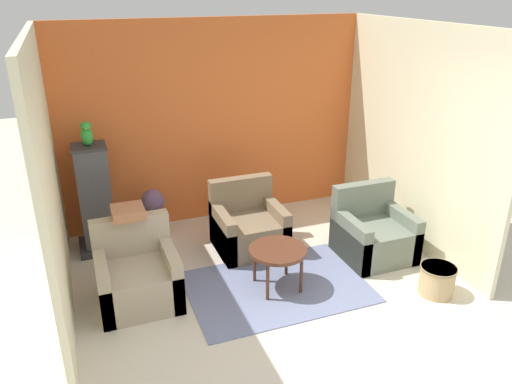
{
  "coord_description": "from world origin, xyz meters",
  "views": [
    {
      "loc": [
        -1.77,
        -3.2,
        3.05
      ],
      "look_at": [
        0.0,
        1.5,
        0.93
      ],
      "focal_mm": 35.0,
      "sensor_mm": 36.0,
      "label": 1
    }
  ],
  "objects": [
    {
      "name": "armchair_middle",
      "position": [
        0.06,
        1.94,
        0.28
      ],
      "size": [
        0.8,
        0.76,
        0.84
      ],
      "color": "#7A664C",
      "rests_on": "ground_plane"
    },
    {
      "name": "wicker_basket",
      "position": [
        1.58,
        0.31,
        0.17
      ],
      "size": [
        0.38,
        0.38,
        0.32
      ],
      "color": "tan",
      "rests_on": "ground_plane"
    },
    {
      "name": "wall_right",
      "position": [
        2.05,
        1.5,
        1.33
      ],
      "size": [
        0.06,
        3.0,
        2.66
      ],
      "color": "beige",
      "rests_on": "ground_plane"
    },
    {
      "name": "armchair_right",
      "position": [
        1.39,
        1.24,
        0.28
      ],
      "size": [
        0.8,
        0.76,
        0.84
      ],
      "color": "slate",
      "rests_on": "ground_plane"
    },
    {
      "name": "armchair_left",
      "position": [
        -1.37,
        1.29,
        0.28
      ],
      "size": [
        0.8,
        0.76,
        0.84
      ],
      "color": "tan",
      "rests_on": "ground_plane"
    },
    {
      "name": "birdcage",
      "position": [
        -1.64,
        2.59,
        0.63
      ],
      "size": [
        0.52,
        0.52,
        1.33
      ],
      "color": "#353539",
      "rests_on": "ground_plane"
    },
    {
      "name": "throw_pillow",
      "position": [
        -1.37,
        1.57,
        0.89
      ],
      "size": [
        0.32,
        0.32,
        0.1
      ],
      "color": "#B2704C",
      "rests_on": "armchair_left"
    },
    {
      "name": "potted_plant",
      "position": [
        -0.96,
        2.65,
        0.38
      ],
      "size": [
        0.31,
        0.28,
        0.65
      ],
      "color": "#66605B",
      "rests_on": "ground_plane"
    },
    {
      "name": "wall_left",
      "position": [
        -2.05,
        1.5,
        1.33
      ],
      "size": [
        0.06,
        3.0,
        2.66
      ],
      "color": "beige",
      "rests_on": "ground_plane"
    },
    {
      "name": "parrot",
      "position": [
        -1.64,
        2.59,
        1.46
      ],
      "size": [
        0.14,
        0.24,
        0.29
      ],
      "color": "green",
      "rests_on": "birdcage"
    },
    {
      "name": "ground_plane",
      "position": [
        0.0,
        0.0,
        0.0
      ],
      "size": [
        20.0,
        20.0,
        0.0
      ],
      "primitive_type": "plane",
      "color": "beige",
      "rests_on": "ground"
    },
    {
      "name": "coffee_table",
      "position": [
        0.06,
        1.0,
        0.42
      ],
      "size": [
        0.61,
        0.61,
        0.47
      ],
      "color": "#512D1E",
      "rests_on": "ground_plane"
    },
    {
      "name": "area_rug",
      "position": [
        0.06,
        1.0,
        0.01
      ],
      "size": [
        1.9,
        1.31,
        0.01
      ],
      "color": "slate",
      "rests_on": "ground_plane"
    },
    {
      "name": "wall_back_accent",
      "position": [
        0.0,
        3.03,
        1.33
      ],
      "size": [
        4.16,
        0.06,
        2.66
      ],
      "color": "orange",
      "rests_on": "ground_plane"
    }
  ]
}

